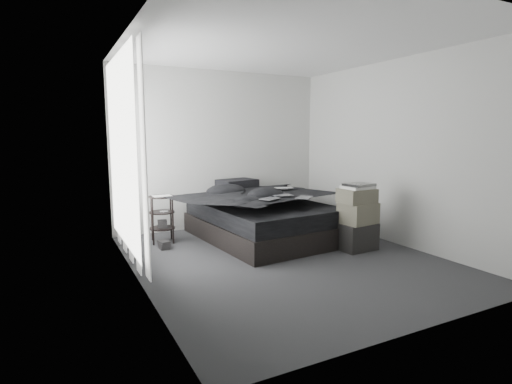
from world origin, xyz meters
name	(u,v)px	position (x,y,z in m)	size (l,w,h in m)	color
floor	(285,259)	(0.00, 0.00, 0.00)	(3.60, 4.20, 0.01)	#313133
ceiling	(287,45)	(0.00, 0.00, 2.60)	(3.60, 4.20, 0.01)	white
wall_back	(221,150)	(0.00, 2.10, 1.30)	(3.60, 0.01, 2.60)	beige
wall_front	(431,169)	(0.00, -2.10, 1.30)	(3.60, 0.01, 2.60)	beige
wall_left	(134,160)	(-1.80, 0.00, 1.30)	(0.01, 4.20, 2.60)	beige
wall_right	(394,153)	(1.80, 0.00, 1.30)	(0.01, 4.20, 2.60)	beige
window_left	(122,152)	(-1.78, 0.90, 1.35)	(0.02, 2.00, 2.30)	white
curtain_left	(127,157)	(-1.73, 0.90, 1.28)	(0.06, 2.12, 2.48)	white
bed	(263,229)	(0.23, 1.02, 0.15)	(1.65, 2.18, 0.30)	black
mattress	(263,211)	(0.23, 1.02, 0.41)	(1.59, 2.12, 0.23)	black
duvet	(265,196)	(0.23, 0.97, 0.66)	(1.61, 1.86, 0.25)	black
pillow_lower	(233,192)	(0.11, 1.86, 0.60)	(0.66, 0.44, 0.15)	black
pillow_upper	(237,184)	(0.18, 1.84, 0.75)	(0.61, 0.42, 0.14)	black
laptop	(283,184)	(0.63, 1.11, 0.80)	(0.35, 0.22, 0.03)	silver
comic_a	(270,193)	(0.01, 0.42, 0.79)	(0.28, 0.18, 0.01)	black
comic_b	(282,189)	(0.32, 0.60, 0.79)	(0.28, 0.18, 0.01)	black
comic_c	(304,191)	(0.48, 0.30, 0.80)	(0.28, 0.18, 0.01)	black
side_stand	(162,219)	(-1.18, 1.50, 0.34)	(0.36, 0.36, 0.67)	black
papers	(162,196)	(-1.17, 1.48, 0.68)	(0.26, 0.19, 0.01)	white
floor_books	(164,244)	(-1.25, 1.14, 0.06)	(0.12, 0.18, 0.12)	black
box_lower	(356,236)	(1.08, -0.08, 0.18)	(0.49, 0.39, 0.36)	black
box_mid	(358,213)	(1.10, -0.09, 0.50)	(0.46, 0.36, 0.28)	#615E4D
box_upper	(357,196)	(1.07, -0.08, 0.74)	(0.44, 0.35, 0.19)	#615E4D
art_book_white	(358,187)	(1.08, -0.08, 0.86)	(0.38, 0.30, 0.04)	silver
art_book_snake	(359,185)	(1.10, -0.09, 0.89)	(0.36, 0.29, 0.03)	silver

